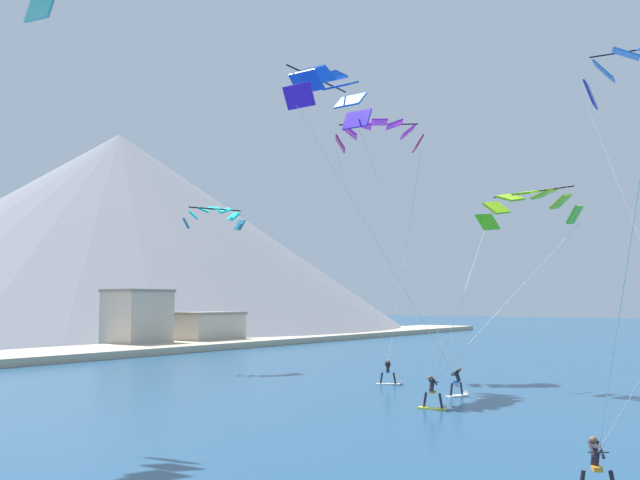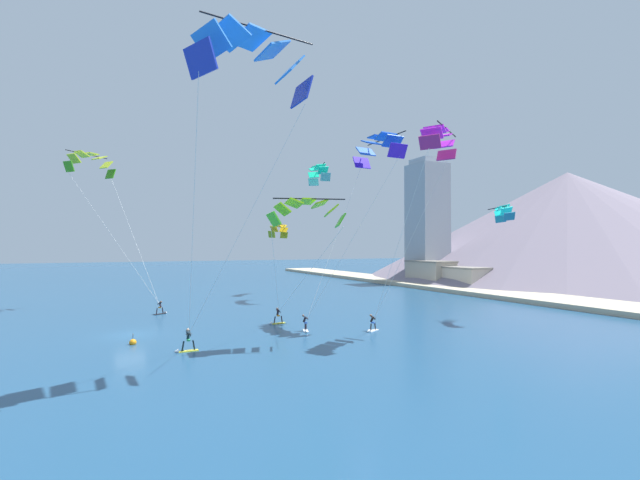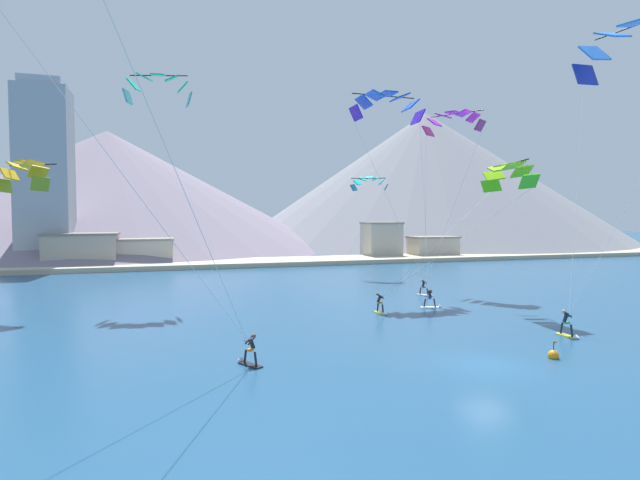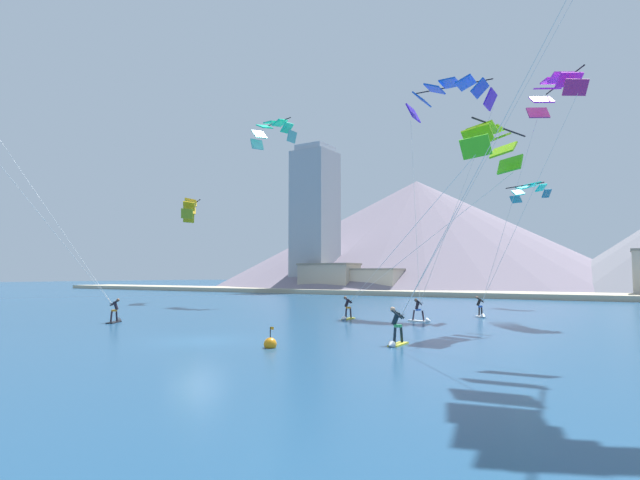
{
  "view_description": "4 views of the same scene",
  "coord_description": "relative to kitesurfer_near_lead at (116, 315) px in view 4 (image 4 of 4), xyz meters",
  "views": [
    {
      "loc": [
        -30.58,
        -1.44,
        5.08
      ],
      "look_at": [
        -3.77,
        17.33,
        7.9
      ],
      "focal_mm": 40.0,
      "sensor_mm": 36.0,
      "label": 1
    },
    {
      "loc": [
        41.76,
        -1.4,
        7.86
      ],
      "look_at": [
        0.8,
        18.39,
        8.57
      ],
      "focal_mm": 24.0,
      "sensor_mm": 36.0,
      "label": 2
    },
    {
      "loc": [
        -15.14,
        -20.9,
        7.44
      ],
      "look_at": [
        -2.88,
        18.46,
        5.45
      ],
      "focal_mm": 28.0,
      "sensor_mm": 36.0,
      "label": 3
    },
    {
      "loc": [
        17.36,
        -17.17,
        3.13
      ],
      "look_at": [
        -0.56,
        11.71,
        5.48
      ],
      "focal_mm": 28.0,
      "sensor_mm": 36.0,
      "label": 4
    }
  ],
  "objects": [
    {
      "name": "parafoil_kite_distant_mid_solo",
      "position": [
        20.32,
        32.55,
        11.19
      ],
      "size": [
        4.52,
        3.64,
        1.86
      ],
      "color": "teal"
    },
    {
      "name": "kitesurfer_near_trail",
      "position": [
        19.74,
        -0.19,
        0.08
      ],
      "size": [
        0.63,
        1.75,
        1.76
      ],
      "color": "yellow",
      "rests_on": "ground"
    },
    {
      "name": "kitesurfer_far_left",
      "position": [
        16.76,
        10.97,
        -0.02
      ],
      "size": [
        1.78,
        0.9,
        1.63
      ],
      "color": "white",
      "rests_on": "ground"
    },
    {
      "name": "parafoil_kite_far_left",
      "position": [
        16.49,
        19.22,
        17.61
      ],
      "size": [
        7.19,
        9.0,
        17.89
      ],
      "color": "#3A17C6"
    },
    {
      "name": "ground_plane",
      "position": [
        11.27,
        -3.67,
        -0.45
      ],
      "size": [
        400.0,
        400.0,
        0.0
      ],
      "primitive_type": "plane",
      "color": "navy"
    },
    {
      "name": "shore_building_quay_west",
      "position": [
        -15.2,
        52.75,
        2.07
      ],
      "size": [
        9.86,
        5.64,
        5.02
      ],
      "color": "#A89E8E",
      "rests_on": "ground"
    },
    {
      "name": "race_marker_buoy",
      "position": [
        15.44,
        -3.64,
        -0.3
      ],
      "size": [
        0.56,
        0.56,
        1.02
      ],
      "color": "orange",
      "rests_on": "ground"
    },
    {
      "name": "shoreline_strip",
      "position": [
        11.27,
        50.86,
        -0.1
      ],
      "size": [
        180.0,
        10.0,
        0.7
      ],
      "primitive_type": "cube",
      "color": "#BCAD8E",
      "rests_on": "ground"
    },
    {
      "name": "shore_building_harbour_front",
      "position": [
        -7.16,
        53.9,
        1.61
      ],
      "size": [
        9.01,
        5.23,
        4.1
      ],
      "color": "#B7AD9E",
      "rests_on": "ground"
    },
    {
      "name": "parafoil_kite_distant_high_outer",
      "position": [
        -14.38,
        19.89,
        10.38
      ],
      "size": [
        4.81,
        4.58,
        2.51
      ],
      "color": "olive"
    },
    {
      "name": "mountain_peak_central_summit",
      "position": [
        -15.95,
        97.05,
        12.78
      ],
      "size": [
        100.0,
        100.0,
        26.48
      ],
      "color": "slate",
      "rests_on": "ground"
    },
    {
      "name": "parafoil_kite_mid_center",
      "position": [
        21.99,
        8.79,
        10.33
      ],
      "size": [
        11.58,
        6.4,
        10.44
      ],
      "color": "#49C81B"
    },
    {
      "name": "kitesurfer_far_right",
      "position": [
        19.28,
        16.54,
        -0.02
      ],
      "size": [
        1.15,
        1.73,
        1.61
      ],
      "color": "white",
      "rests_on": "ground"
    },
    {
      "name": "parafoil_kite_distant_low_drift",
      "position": [
        -4.25,
        22.3,
        18.52
      ],
      "size": [
        5.88,
        2.34,
        2.79
      ],
      "color": "teal"
    },
    {
      "name": "parafoil_kite_far_right",
      "position": [
        24.28,
        20.22,
        16.68
      ],
      "size": [
        7.42,
        6.46,
        16.79
      ],
      "color": "#AD216C"
    },
    {
      "name": "kitesurfer_near_lead",
      "position": [
        0.0,
        0.0,
        0.0
      ],
      "size": [
        1.22,
        1.7,
        1.65
      ],
      "color": "black",
      "rests_on": "ground"
    },
    {
      "name": "kitesurfer_mid_center",
      "position": [
        11.75,
        9.89,
        0.02
      ],
      "size": [
        0.63,
        1.77,
        1.67
      ],
      "color": "yellow",
      "rests_on": "ground"
    },
    {
      "name": "highrise_tower",
      "position": [
        -20.28,
        56.25,
        12.8
      ],
      "size": [
        7.0,
        7.0,
        26.94
      ],
      "color": "#999EA8",
      "rests_on": "ground"
    }
  ]
}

